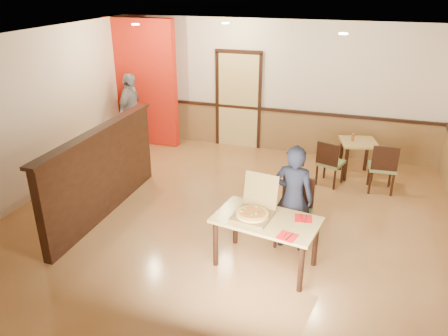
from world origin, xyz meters
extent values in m
plane|color=#BB8048|center=(0.00, 0.00, 0.00)|extent=(7.00, 7.00, 0.00)
plane|color=black|center=(0.00, 0.00, 2.80)|extent=(7.00, 7.00, 0.00)
plane|color=beige|center=(0.00, 3.50, 1.40)|extent=(7.00, 0.00, 7.00)
plane|color=beige|center=(-3.50, 0.00, 1.40)|extent=(0.00, 7.00, 7.00)
cube|color=olive|center=(0.00, 3.47, 0.45)|extent=(7.00, 0.04, 0.90)
cube|color=black|center=(0.00, 3.45, 0.92)|extent=(7.00, 0.06, 0.06)
cube|color=#DBBA70|center=(-0.80, 3.46, 1.05)|extent=(0.90, 0.06, 2.10)
cube|color=black|center=(-2.00, -0.20, 0.70)|extent=(0.14, 3.00, 1.40)
cube|color=black|center=(-2.00, -0.20, 1.42)|extent=(0.20, 3.10, 0.05)
cube|color=red|center=(-2.90, 3.00, 1.40)|extent=(1.60, 0.20, 2.78)
cylinder|color=beige|center=(-2.30, 1.80, 2.78)|extent=(0.14, 0.14, 0.02)
cylinder|color=beige|center=(-0.80, 2.50, 2.78)|extent=(0.14, 0.14, 0.02)
cylinder|color=beige|center=(1.40, 1.50, 2.78)|extent=(0.14, 0.14, 0.02)
cube|color=tan|center=(0.80, -0.82, 0.70)|extent=(1.44, 0.98, 0.04)
cylinder|color=black|center=(0.17, -1.02, 0.34)|extent=(0.07, 0.07, 0.68)
cylinder|color=black|center=(0.28, -0.42, 0.34)|extent=(0.07, 0.07, 0.68)
cylinder|color=black|center=(1.33, -1.21, 0.34)|extent=(0.07, 0.07, 0.68)
cylinder|color=black|center=(1.43, -0.62, 0.34)|extent=(0.07, 0.07, 0.68)
cube|color=olive|center=(1.06, -0.18, 0.48)|extent=(0.51, 0.51, 0.06)
cube|color=black|center=(1.08, 0.04, 0.74)|extent=(0.46, 0.07, 0.46)
cylinder|color=black|center=(0.85, -0.37, 0.21)|extent=(0.05, 0.05, 0.42)
cylinder|color=black|center=(0.88, 0.03, 0.21)|extent=(0.05, 0.05, 0.42)
cylinder|color=black|center=(1.25, -0.39, 0.21)|extent=(0.05, 0.05, 0.42)
cylinder|color=black|center=(1.28, 0.00, 0.21)|extent=(0.05, 0.05, 0.42)
cube|color=olive|center=(1.39, 2.02, 0.43)|extent=(0.54, 0.54, 0.06)
cube|color=black|center=(1.33, 1.84, 0.66)|extent=(0.40, 0.17, 0.41)
cylinder|color=black|center=(1.62, 2.13, 0.19)|extent=(0.04, 0.04, 0.37)
cylinder|color=black|center=(1.50, 1.80, 0.19)|extent=(0.04, 0.04, 0.37)
cylinder|color=black|center=(1.28, 2.24, 0.19)|extent=(0.04, 0.04, 0.37)
cylinder|color=black|center=(1.17, 1.91, 0.19)|extent=(0.04, 0.04, 0.37)
cube|color=olive|center=(2.29, 2.02, 0.46)|extent=(0.49, 0.49, 0.06)
cube|color=black|center=(2.31, 1.81, 0.71)|extent=(0.44, 0.07, 0.44)
cylinder|color=black|center=(2.47, 2.22, 0.20)|extent=(0.04, 0.04, 0.40)
cylinder|color=black|center=(2.49, 1.84, 0.20)|extent=(0.04, 0.04, 0.40)
cylinder|color=black|center=(2.09, 2.20, 0.20)|extent=(0.04, 0.04, 0.40)
cylinder|color=black|center=(2.12, 1.82, 0.20)|extent=(0.04, 0.04, 0.40)
cube|color=tan|center=(1.84, 2.57, 0.69)|extent=(0.80, 0.80, 0.04)
cylinder|color=black|center=(1.66, 2.27, 0.33)|extent=(0.07, 0.07, 0.67)
cylinder|color=black|center=(1.54, 2.75, 0.33)|extent=(0.07, 0.07, 0.67)
cylinder|color=black|center=(2.14, 2.39, 0.33)|extent=(0.07, 0.07, 0.67)
cylinder|color=black|center=(2.02, 2.87, 0.33)|extent=(0.07, 0.07, 0.67)
imported|color=black|center=(1.05, -0.26, 0.78)|extent=(0.60, 0.42, 1.55)
imported|color=gray|center=(-3.00, 2.57, 0.85)|extent=(0.46, 1.02, 1.70)
cube|color=brown|center=(0.62, -0.84, 0.73)|extent=(0.53, 0.53, 0.03)
cube|color=brown|center=(0.66, -0.56, 0.98)|extent=(0.48, 0.16, 0.47)
cylinder|color=#F4C258|center=(0.62, -0.84, 0.76)|extent=(0.56, 0.56, 0.03)
cube|color=red|center=(1.13, -1.16, 0.72)|extent=(0.26, 0.26, 0.00)
cylinder|color=silver|center=(1.10, -1.16, 0.72)|extent=(0.05, 0.18, 0.01)
cube|color=silver|center=(1.16, -1.16, 0.72)|extent=(0.06, 0.20, 0.00)
cube|color=red|center=(1.26, -0.67, 0.72)|extent=(0.25, 0.25, 0.00)
cylinder|color=silver|center=(1.23, -0.67, 0.72)|extent=(0.03, 0.19, 0.01)
cube|color=silver|center=(1.29, -0.67, 0.72)|extent=(0.04, 0.20, 0.00)
cylinder|color=#95471B|center=(1.72, 2.57, 0.78)|extent=(0.06, 0.06, 0.14)
camera|label=1|loc=(1.76, -5.64, 3.58)|focal=35.00mm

